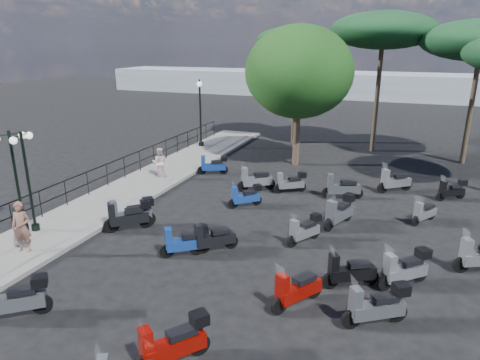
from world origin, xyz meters
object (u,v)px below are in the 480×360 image
(scooter_3, at_px, (256,180))
(scooter_19, at_px, (339,212))
(lamp_post_0, at_px, (16,175))
(scooter_1, at_px, (131,214))
(scooter_4, at_px, (213,165))
(scooter_17, at_px, (404,269))
(scooter_25, at_px, (424,213))
(lamp_post_1, at_px, (27,175))
(scooter_16, at_px, (296,290))
(scooter_8, at_px, (245,197))
(scooter_13, at_px, (304,230))
(scooter_14, at_px, (342,188))
(scooter_26, at_px, (452,190))
(scooter_7, at_px, (185,242))
(pine_0, at_px, (383,31))
(scooter_20, at_px, (394,182))
(scooter_5, at_px, (173,344))
(pedestrian_far, at_px, (160,162))
(scooter_0, at_px, (14,299))
(lamp_post_2, at_px, (200,109))
(pine_2, at_px, (297,41))
(scooter_2, at_px, (128,216))
(scooter_9, at_px, (291,183))
(scooter_12, at_px, (213,239))
(broadleaf_tree, at_px, (299,72))
(scooter_18, at_px, (349,272))

(scooter_3, xyz_separation_m, scooter_19, (4.32, -2.72, 0.04))
(lamp_post_0, distance_m, scooter_1, 4.20)
(scooter_4, relative_size, scooter_17, 1.07)
(scooter_25, bearing_deg, lamp_post_1, 57.87)
(scooter_1, relative_size, scooter_16, 0.97)
(scooter_8, distance_m, scooter_13, 3.98)
(scooter_14, height_order, scooter_26, scooter_14)
(scooter_7, bearing_deg, pine_0, -52.04)
(scooter_8, distance_m, scooter_14, 4.44)
(scooter_1, bearing_deg, scooter_20, -93.33)
(lamp_post_0, xyz_separation_m, scooter_20, (12.47, 9.75, -1.76))
(scooter_5, bearing_deg, pine_0, -58.23)
(scooter_4, relative_size, scooter_19, 0.85)
(scooter_17, height_order, scooter_20, scooter_20)
(scooter_5, bearing_deg, scooter_19, -65.99)
(scooter_4, distance_m, scooter_16, 12.33)
(pedestrian_far, xyz_separation_m, scooter_8, (5.44, -2.07, -0.44))
(scooter_0, height_order, scooter_16, scooter_0)
(lamp_post_2, bearing_deg, scooter_8, -78.66)
(pine_2, bearing_deg, scooter_2, -97.07)
(pedestrian_far, distance_m, scooter_14, 9.13)
(lamp_post_2, xyz_separation_m, scooter_26, (14.75, -4.91, -2.17))
(scooter_4, xyz_separation_m, scooter_9, (4.57, -1.34, -0.02))
(scooter_1, height_order, scooter_20, scooter_1)
(scooter_19, relative_size, pine_0, 0.21)
(scooter_0, height_order, scooter_25, scooter_0)
(lamp_post_1, xyz_separation_m, scooter_0, (3.48, -4.06, -1.70))
(scooter_4, relative_size, scooter_7, 1.06)
(lamp_post_1, bearing_deg, scooter_19, 13.28)
(lamp_post_0, height_order, scooter_8, lamp_post_0)
(scooter_5, distance_m, scooter_7, 5.04)
(lamp_post_1, relative_size, scooter_12, 2.71)
(scooter_20, bearing_deg, pine_2, 1.67)
(broadleaf_tree, bearing_deg, pine_2, 105.75)
(lamp_post_0, xyz_separation_m, scooter_3, (6.34, 7.59, -1.75))
(pedestrian_far, xyz_separation_m, scooter_25, (12.50, -1.20, -0.49))
(scooter_16, relative_size, scooter_17, 1.10)
(lamp_post_2, height_order, broadleaf_tree, broadleaf_tree)
(scooter_7, distance_m, pine_0, 18.92)
(lamp_post_2, height_order, scooter_14, lamp_post_2)
(scooter_2, xyz_separation_m, scooter_8, (3.25, 3.79, -0.08))
(pedestrian_far, distance_m, scooter_1, 6.11)
(scooter_2, relative_size, pine_0, 0.17)
(scooter_26, bearing_deg, scooter_14, 73.22)
(scooter_16, bearing_deg, scooter_7, 13.24)
(scooter_19, xyz_separation_m, pine_0, (0.19, 12.79, 6.81))
(scooter_17, relative_size, broadleaf_tree, 0.18)
(scooter_26, relative_size, broadleaf_tree, 0.17)
(scooter_18, bearing_deg, lamp_post_0, 62.94)
(scooter_18, bearing_deg, lamp_post_1, 62.27)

